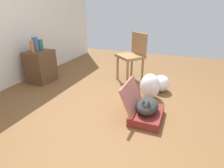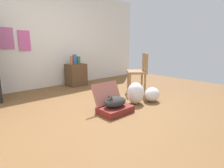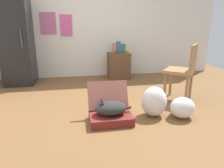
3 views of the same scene
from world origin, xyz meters
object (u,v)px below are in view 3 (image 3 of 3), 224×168
at_px(suitcase_base, 111,118).
at_px(cat, 110,108).
at_px(chair, 184,69).
at_px(plastic_bag_white, 154,102).
at_px(side_table, 119,66).
at_px(refrigerator, 17,42).
at_px(vase_short, 123,48).
at_px(vase_round, 118,47).
at_px(plastic_bag_clear, 182,108).
at_px(vase_tall, 114,48).

relative_size(suitcase_base, cat, 1.11).
bearing_deg(suitcase_base, chair, 23.64).
distance_m(plastic_bag_white, side_table, 2.16).
bearing_deg(refrigerator, vase_short, 2.14).
height_order(plastic_bag_white, vase_round, vase_round).
distance_m(refrigerator, vase_short, 2.31).
relative_size(plastic_bag_clear, vase_round, 1.31).
xyz_separation_m(vase_tall, chair, (0.83, -1.69, -0.18)).
distance_m(side_table, vase_short, 0.42).
distance_m(vase_tall, vase_round, 0.13).
bearing_deg(refrigerator, side_table, 1.32).
bearing_deg(vase_short, plastic_bag_clear, -83.61).
bearing_deg(vase_round, plastic_bag_clear, -80.70).
relative_size(plastic_bag_white, vase_tall, 1.89).
bearing_deg(vase_tall, chair, -63.81).
xyz_separation_m(cat, side_table, (0.61, 2.25, 0.10)).
distance_m(vase_short, chair, 1.82).
bearing_deg(cat, plastic_bag_white, 8.18).
xyz_separation_m(suitcase_base, vase_short, (0.72, 2.28, 0.65)).
height_order(side_table, vase_tall, vase_tall).
height_order(vase_short, vase_round, vase_round).
bearing_deg(plastic_bag_clear, cat, 177.58).
bearing_deg(refrigerator, suitcase_base, -54.33).
xyz_separation_m(vase_short, chair, (0.59, -1.71, -0.17)).
bearing_deg(side_table, cat, -105.07).
xyz_separation_m(plastic_bag_clear, side_table, (-0.38, 2.29, 0.16)).
relative_size(cat, plastic_bag_white, 1.18).
xyz_separation_m(plastic_bag_clear, vase_tall, (-0.50, 2.30, 0.57)).
relative_size(cat, plastic_bag_clear, 1.46).
bearing_deg(vase_tall, suitcase_base, -101.93).
bearing_deg(vase_tall, plastic_bag_clear, -77.67).
bearing_deg(refrigerator, vase_round, 2.42).
distance_m(side_table, vase_tall, 0.43).
bearing_deg(vase_round, vase_tall, -166.59).
bearing_deg(cat, side_table, 74.93).
height_order(side_table, vase_short, vase_short).
xyz_separation_m(suitcase_base, vase_round, (0.60, 2.29, 0.68)).
xyz_separation_m(suitcase_base, vase_tall, (0.48, 2.26, 0.66)).
bearing_deg(plastic_bag_clear, plastic_bag_white, 159.73).
distance_m(plastic_bag_white, chair, 0.90).
relative_size(cat, chair, 0.52).
distance_m(plastic_bag_clear, chair, 0.80).
distance_m(cat, chair, 1.47).
bearing_deg(cat, vase_short, 72.35).
bearing_deg(vase_tall, refrigerator, -178.24).
relative_size(vase_short, vase_round, 0.78).
height_order(cat, plastic_bag_white, plastic_bag_white).
bearing_deg(side_table, refrigerator, -178.68).
distance_m(suitcase_base, vase_tall, 2.40).
distance_m(plastic_bag_white, vase_short, 2.25).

